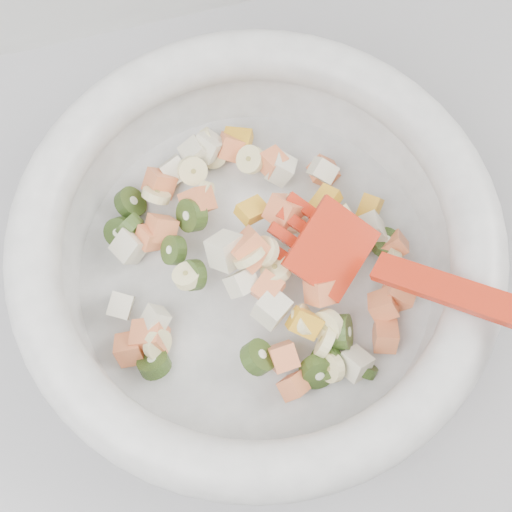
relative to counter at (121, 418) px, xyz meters
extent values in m
cube|color=gray|center=(0.00, 0.00, 0.00)|extent=(2.00, 0.60, 0.90)
cylinder|color=silver|center=(0.20, 0.00, 0.46)|extent=(0.30, 0.30, 0.02)
torus|color=silver|center=(0.20, 0.00, 0.53)|extent=(0.37, 0.37, 0.04)
cylinder|color=beige|center=(0.13, 0.08, 0.48)|extent=(0.03, 0.03, 0.03)
cylinder|color=beige|center=(0.23, -0.09, 0.49)|extent=(0.02, 0.03, 0.03)
cylinder|color=beige|center=(0.24, -0.06, 0.49)|extent=(0.03, 0.03, 0.03)
cylinder|color=beige|center=(0.17, 0.07, 0.49)|extent=(0.02, 0.03, 0.03)
cylinder|color=beige|center=(0.22, -0.06, 0.50)|extent=(0.02, 0.03, 0.03)
cylinder|color=beige|center=(0.23, 0.02, 0.50)|extent=(0.04, 0.04, 0.02)
cylinder|color=beige|center=(0.14, 0.00, 0.50)|extent=(0.03, 0.03, 0.02)
cylinder|color=beige|center=(0.17, 0.09, 0.49)|extent=(0.03, 0.03, 0.03)
cylinder|color=beige|center=(0.19, 0.11, 0.48)|extent=(0.03, 0.03, 0.03)
cylinder|color=beige|center=(0.19, 0.12, 0.48)|extent=(0.02, 0.03, 0.03)
cylinder|color=beige|center=(0.11, -0.04, 0.48)|extent=(0.03, 0.03, 0.03)
cylinder|color=beige|center=(0.22, 0.09, 0.49)|extent=(0.02, 0.03, 0.02)
cylinder|color=beige|center=(0.23, 0.03, 0.50)|extent=(0.02, 0.03, 0.03)
cylinder|color=beige|center=(0.30, -0.02, 0.48)|extent=(0.02, 0.03, 0.03)
cylinder|color=beige|center=(0.21, -0.02, 0.51)|extent=(0.03, 0.03, 0.02)
cylinder|color=beige|center=(0.27, 0.02, 0.49)|extent=(0.03, 0.03, 0.03)
cylinder|color=beige|center=(0.20, 0.00, 0.52)|extent=(0.03, 0.03, 0.02)
cylinder|color=beige|center=(0.19, 0.00, 0.52)|extent=(0.03, 0.03, 0.03)
cylinder|color=beige|center=(0.23, -0.07, 0.49)|extent=(0.03, 0.03, 0.03)
cube|color=#FF9E50|center=(0.23, 0.08, 0.49)|extent=(0.03, 0.03, 0.02)
cube|color=#FF9E50|center=(0.19, 0.00, 0.52)|extent=(0.03, 0.04, 0.04)
cube|color=#FF9E50|center=(0.13, 0.05, 0.49)|extent=(0.03, 0.03, 0.03)
cube|color=#FF9E50|center=(0.12, 0.05, 0.49)|extent=(0.03, 0.02, 0.03)
cube|color=#FF9E50|center=(0.28, -0.08, 0.48)|extent=(0.02, 0.03, 0.03)
cube|color=#FF9E50|center=(0.14, 0.09, 0.48)|extent=(0.03, 0.03, 0.03)
cube|color=#FF9E50|center=(0.20, -0.10, 0.48)|extent=(0.03, 0.02, 0.03)
cube|color=#FF9E50|center=(0.31, -0.01, 0.48)|extent=(0.03, 0.02, 0.03)
cube|color=#FF9E50|center=(0.30, -0.05, 0.48)|extent=(0.03, 0.03, 0.03)
cube|color=#FF9E50|center=(0.10, -0.03, 0.48)|extent=(0.03, 0.03, 0.03)
cube|color=#FF9E50|center=(0.20, -0.08, 0.49)|extent=(0.02, 0.03, 0.03)
cube|color=#FF9E50|center=(0.23, 0.03, 0.51)|extent=(0.04, 0.03, 0.03)
cube|color=#FF9E50|center=(0.28, -0.06, 0.48)|extent=(0.03, 0.03, 0.03)
cube|color=#FF9E50|center=(0.27, 0.07, 0.48)|extent=(0.03, 0.02, 0.03)
cube|color=#FF9E50|center=(0.24, -0.01, 0.50)|extent=(0.03, 0.02, 0.03)
cube|color=#FF9E50|center=(0.17, 0.06, 0.49)|extent=(0.03, 0.03, 0.03)
cube|color=#FF9E50|center=(0.20, 0.11, 0.48)|extent=(0.03, 0.03, 0.03)
cube|color=#FF9E50|center=(0.24, -0.04, 0.50)|extent=(0.03, 0.03, 0.03)
cube|color=#FF9E50|center=(0.20, -0.03, 0.50)|extent=(0.03, 0.03, 0.02)
cube|color=#FF9E50|center=(0.09, -0.04, 0.48)|extent=(0.03, 0.03, 0.03)
cylinder|color=#55822B|center=(0.15, 0.00, 0.50)|extent=(0.02, 0.03, 0.03)
cylinder|color=#55822B|center=(0.11, 0.06, 0.48)|extent=(0.04, 0.04, 0.03)
cylinder|color=#55822B|center=(0.14, 0.03, 0.49)|extent=(0.02, 0.02, 0.02)
cylinder|color=#55822B|center=(0.23, -0.09, 0.48)|extent=(0.03, 0.04, 0.03)
cylinder|color=#55822B|center=(0.22, -0.09, 0.48)|extent=(0.04, 0.03, 0.04)
cylinder|color=#55822B|center=(0.10, -0.05, 0.48)|extent=(0.04, 0.04, 0.03)
cylinder|color=#55822B|center=(0.30, -0.01, 0.48)|extent=(0.03, 0.03, 0.02)
cylinder|color=#55822B|center=(0.25, -0.07, 0.49)|extent=(0.03, 0.04, 0.04)
cylinder|color=#55822B|center=(0.10, 0.06, 0.48)|extent=(0.04, 0.03, 0.02)
cylinder|color=#55822B|center=(0.11, 0.06, 0.48)|extent=(0.03, 0.02, 0.03)
cylinder|color=#55822B|center=(0.11, 0.08, 0.48)|extent=(0.03, 0.04, 0.03)
cylinder|color=#55822B|center=(0.18, -0.07, 0.49)|extent=(0.03, 0.03, 0.03)
cylinder|color=#55822B|center=(0.25, -0.10, 0.47)|extent=(0.03, 0.03, 0.04)
cylinder|color=#55822B|center=(0.16, 0.05, 0.49)|extent=(0.03, 0.04, 0.04)
cube|color=beige|center=(0.25, -0.10, 0.48)|extent=(0.03, 0.03, 0.03)
cube|color=beige|center=(0.10, 0.04, 0.48)|extent=(0.03, 0.03, 0.03)
cube|color=beige|center=(0.11, -0.02, 0.48)|extent=(0.03, 0.02, 0.03)
cube|color=beige|center=(0.24, 0.08, 0.48)|extent=(0.03, 0.03, 0.03)
cube|color=beige|center=(0.18, 0.01, 0.51)|extent=(0.03, 0.04, 0.04)
cube|color=beige|center=(0.27, 0.07, 0.49)|extent=(0.03, 0.03, 0.03)
cube|color=beige|center=(0.15, 0.10, 0.48)|extent=(0.03, 0.03, 0.03)
cube|color=beige|center=(0.19, 0.11, 0.48)|extent=(0.03, 0.03, 0.03)
cube|color=beige|center=(0.17, 0.11, 0.48)|extent=(0.03, 0.02, 0.03)
cube|color=beige|center=(0.18, -0.02, 0.51)|extent=(0.03, 0.03, 0.03)
cube|color=beige|center=(0.09, 0.00, 0.48)|extent=(0.02, 0.03, 0.03)
cube|color=beige|center=(0.25, 0.02, 0.49)|extent=(0.03, 0.03, 0.03)
cube|color=beige|center=(0.29, 0.00, 0.49)|extent=(0.03, 0.03, 0.03)
cube|color=beige|center=(0.20, -0.04, 0.50)|extent=(0.03, 0.03, 0.03)
cube|color=gold|center=(0.26, 0.04, 0.49)|extent=(0.03, 0.03, 0.02)
cube|color=gold|center=(0.30, 0.02, 0.49)|extent=(0.03, 0.03, 0.02)
cube|color=gold|center=(0.20, 0.04, 0.50)|extent=(0.03, 0.03, 0.02)
cube|color=gold|center=(0.22, -0.06, 0.50)|extent=(0.03, 0.03, 0.03)
cube|color=gold|center=(0.21, 0.12, 0.48)|extent=(0.03, 0.03, 0.02)
cube|color=red|center=(0.25, -0.01, 0.51)|extent=(0.08, 0.08, 0.03)
cube|color=red|center=(0.24, 0.03, 0.51)|extent=(0.02, 0.03, 0.02)
cube|color=red|center=(0.23, 0.02, 0.51)|extent=(0.02, 0.03, 0.02)
cube|color=red|center=(0.22, 0.01, 0.51)|extent=(0.02, 0.03, 0.02)
cube|color=red|center=(0.21, 0.00, 0.51)|extent=(0.02, 0.03, 0.02)
cube|color=red|center=(0.34, -0.10, 0.56)|extent=(0.14, 0.14, 0.08)
camera|label=1|loc=(0.15, -0.18, 1.01)|focal=50.00mm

